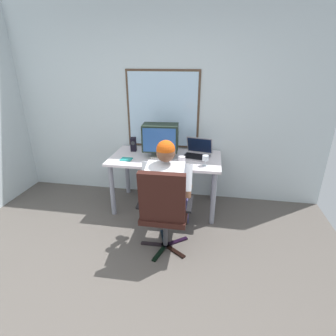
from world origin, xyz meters
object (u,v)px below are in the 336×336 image
object	(u,v)px
office_chair	(164,208)
coffee_mug	(182,160)
desk_speaker	(133,144)
desk	(166,164)
crt_monitor	(160,138)
laptop	(198,151)
wine_glass	(205,159)
person_seated	(168,189)
cd_case	(126,159)

from	to	relation	value
office_chair	coffee_mug	size ratio (longest dim) A/B	10.30
desk_speaker	desk	bearing A→B (deg)	-19.79
crt_monitor	laptop	xyz separation A→B (m)	(0.48, 0.11, -0.19)
wine_glass	coffee_mug	size ratio (longest dim) A/B	1.35
person_seated	laptop	size ratio (longest dim) A/B	3.03
desk	office_chair	xyz separation A→B (m)	(0.16, -0.97, -0.08)
cd_case	coffee_mug	xyz separation A→B (m)	(0.72, -0.03, 0.04)
desk_speaker	coffee_mug	xyz separation A→B (m)	(0.73, -0.39, -0.05)
desk	crt_monitor	world-z (taller)	crt_monitor
office_chair	coffee_mug	world-z (taller)	office_chair
person_seated	cd_case	bearing A→B (deg)	140.79
desk	person_seated	size ratio (longest dim) A/B	1.18
office_chair	cd_case	distance (m)	1.03
crt_monitor	desk_speaker	distance (m)	0.48
coffee_mug	person_seated	bearing A→B (deg)	-100.61
laptop	coffee_mug	bearing A→B (deg)	-118.11
crt_monitor	wine_glass	xyz separation A→B (m)	(0.60, -0.23, -0.17)
wine_glass	laptop	bearing A→B (deg)	109.04
desk	laptop	world-z (taller)	laptop
office_chair	cd_case	size ratio (longest dim) A/B	6.93
person_seated	coffee_mug	xyz separation A→B (m)	(0.09, 0.49, 0.16)
person_seated	coffee_mug	distance (m)	0.52
person_seated	cd_case	size ratio (longest dim) A/B	8.54
person_seated	wine_glass	distance (m)	0.64
person_seated	cd_case	world-z (taller)	person_seated
desk	laptop	distance (m)	0.46
office_chair	laptop	size ratio (longest dim) A/B	2.45
coffee_mug	office_chair	bearing A→B (deg)	-96.46
office_chair	person_seated	distance (m)	0.28
office_chair	crt_monitor	distance (m)	1.09
desk	person_seated	distance (m)	0.71
desk	coffee_mug	bearing A→B (deg)	-40.91
desk	coffee_mug	world-z (taller)	coffee_mug
person_seated	wine_glass	bearing A→B (deg)	51.51
office_chair	wine_glass	bearing A→B (deg)	63.47
desk	cd_case	xyz separation A→B (m)	(-0.48, -0.18, 0.11)
desk_speaker	cd_case	xyz separation A→B (m)	(0.01, -0.36, -0.09)
coffee_mug	laptop	bearing A→B (deg)	61.89
crt_monitor	cd_case	size ratio (longest dim) A/B	3.28
desk	office_chair	size ratio (longest dim) A/B	1.46
wine_glass	cd_case	distance (m)	1.02
office_chair	coffee_mug	xyz separation A→B (m)	(0.09, 0.76, 0.23)
cd_case	office_chair	bearing A→B (deg)	-50.99
laptop	wine_glass	xyz separation A→B (m)	(0.12, -0.33, 0.03)
person_seated	wine_glass	world-z (taller)	person_seated
cd_case	wine_glass	bearing A→B (deg)	-2.26
person_seated	laptop	world-z (taller)	person_seated
wine_glass	desk_speaker	xyz separation A→B (m)	(-1.02, 0.40, 0.01)
office_chair	crt_monitor	world-z (taller)	crt_monitor
desk	wine_glass	xyz separation A→B (m)	(0.53, -0.22, 0.19)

